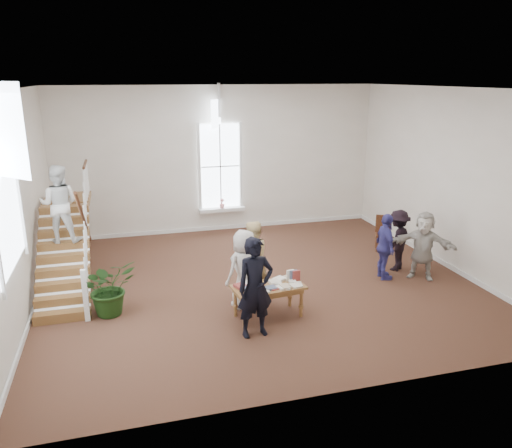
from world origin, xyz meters
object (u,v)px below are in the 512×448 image
object	(u,v)px
woman_cluster_c	(423,245)
woman_cluster_b	(398,240)
woman_cluster_a	(385,247)
floor_plant	(109,287)
elderly_woman	(244,269)
police_officer	(255,288)
person_yellow	(252,259)
library_table	(269,289)
side_chair	(383,231)

from	to	relation	value
woman_cluster_c	woman_cluster_b	bearing A→B (deg)	152.60
woman_cluster_a	floor_plant	bearing A→B (deg)	100.60
elderly_woman	woman_cluster_b	distance (m)	4.36
police_officer	woman_cluster_a	world-z (taller)	police_officer
woman_cluster_a	woman_cluster_b	world-z (taller)	woman_cluster_a
woman_cluster_c	floor_plant	xyz separation A→B (m)	(-7.30, 0.01, -0.25)
woman_cluster_b	woman_cluster_c	xyz separation A→B (m)	(0.30, -0.65, 0.05)
person_yellow	woman_cluster_a	world-z (taller)	person_yellow
police_officer	floor_plant	distance (m)	3.15
police_officer	woman_cluster_b	world-z (taller)	police_officer
library_table	floor_plant	world-z (taller)	floor_plant
library_table	floor_plant	xyz separation A→B (m)	(-3.12, 0.99, -0.01)
woman_cluster_c	side_chair	xyz separation A→B (m)	(0.13, 2.12, -0.29)
woman_cluster_a	woman_cluster_b	distance (m)	0.75
library_table	woman_cluster_a	world-z (taller)	woman_cluster_a
police_officer	woman_cluster_c	xyz separation A→B (m)	(4.64, 1.63, -0.14)
floor_plant	elderly_woman	bearing A→B (deg)	-8.08
library_table	elderly_woman	world-z (taller)	elderly_woman
police_officer	person_yellow	distance (m)	1.80
floor_plant	woman_cluster_c	bearing A→B (deg)	-0.07
person_yellow	side_chair	xyz separation A→B (m)	(4.37, 2.00, -0.31)
woman_cluster_b	library_table	bearing A→B (deg)	-12.32
woman_cluster_b	person_yellow	bearing A→B (deg)	-27.40
police_officer	person_yellow	bearing A→B (deg)	69.80
woman_cluster_b	floor_plant	xyz separation A→B (m)	(-7.00, -0.64, -0.19)
elderly_woman	side_chair	distance (m)	5.31
person_yellow	floor_plant	bearing A→B (deg)	-24.57
woman_cluster_b	floor_plant	size ratio (longest dim) A/B	1.33
woman_cluster_c	side_chair	distance (m)	2.14
library_table	elderly_woman	xyz separation A→B (m)	(-0.36, 0.60, 0.25)
woman_cluster_c	woman_cluster_a	bearing A→B (deg)	-154.71
elderly_woman	person_yellow	xyz separation A→B (m)	(0.30, 0.50, 0.01)
police_officer	woman_cluster_b	xyz separation A→B (m)	(4.34, 2.28, -0.19)
police_officer	elderly_woman	bearing A→B (deg)	78.10
library_table	side_chair	size ratio (longest dim) A/B	1.54
woman_cluster_b	woman_cluster_c	distance (m)	0.72
elderly_woman	person_yellow	distance (m)	0.58
woman_cluster_a	side_chair	distance (m)	2.19
police_officer	woman_cluster_a	bearing A→B (deg)	18.80
police_officer	side_chair	bearing A→B (deg)	30.86
police_officer	floor_plant	world-z (taller)	police_officer
woman_cluster_a	side_chair	bearing A→B (deg)	-19.38
police_officer	elderly_woman	world-z (taller)	police_officer
elderly_woman	woman_cluster_b	world-z (taller)	elderly_woman
police_officer	side_chair	xyz separation A→B (m)	(4.77, 3.75, -0.42)
person_yellow	woman_cluster_a	size ratio (longest dim) A/B	1.06
library_table	floor_plant	size ratio (longest dim) A/B	1.29
woman_cluster_b	woman_cluster_c	size ratio (longest dim) A/B	0.94
police_officer	floor_plant	size ratio (longest dim) A/B	1.65
police_officer	woman_cluster_a	xyz separation A→B (m)	(3.74, 1.83, -0.16)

